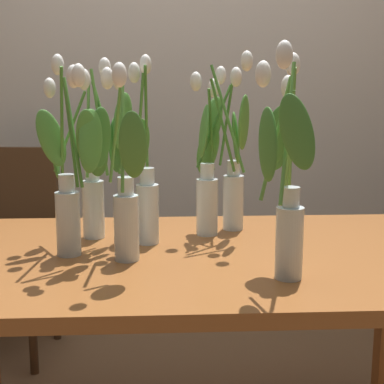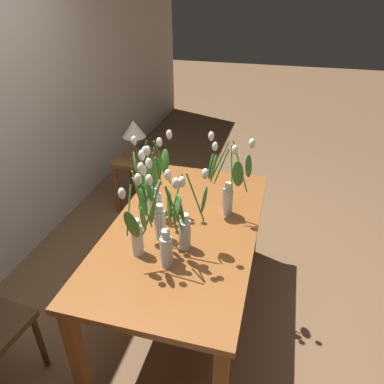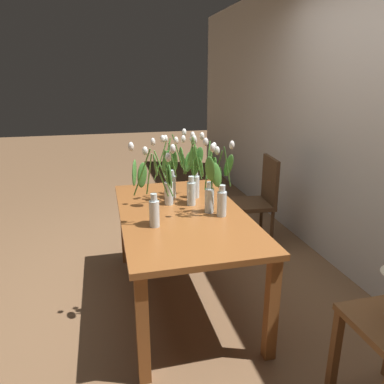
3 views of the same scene
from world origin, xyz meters
name	(u,v)px [view 3 (image 3 of 3)]	position (x,y,z in m)	size (l,w,h in m)	color
ground_plane	(183,299)	(0.00, 0.00, 0.00)	(18.00, 18.00, 0.00)	brown
room_wall_rear	(373,123)	(0.00, 1.54, 1.35)	(9.00, 0.10, 2.70)	beige
dining_table	(182,224)	(0.00, 0.00, 0.65)	(1.60, 0.90, 0.74)	brown
tulip_vase_0	(193,172)	(-0.30, 0.16, 0.96)	(0.25, 0.17, 0.55)	silver
tulip_vase_1	(211,186)	(0.08, 0.20, 0.95)	(0.18, 0.19, 0.57)	silver
tulip_vase_2	(172,173)	(-0.35, -0.01, 0.95)	(0.23, 0.24, 0.56)	silver
tulip_vase_3	(154,192)	(0.20, -0.23, 0.98)	(0.14, 0.29, 0.56)	silver
tulip_vase_4	(221,190)	(0.11, 0.26, 0.93)	(0.18, 0.21, 0.53)	silver
tulip_vase_5	(193,181)	(-0.15, 0.12, 0.93)	(0.14, 0.15, 0.56)	silver
tulip_vase_6	(168,182)	(-0.20, -0.07, 0.92)	(0.18, 0.22, 0.53)	silver
dining_chair	(259,197)	(-0.79, 0.98, 0.52)	(0.44, 0.44, 0.93)	#4C331E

